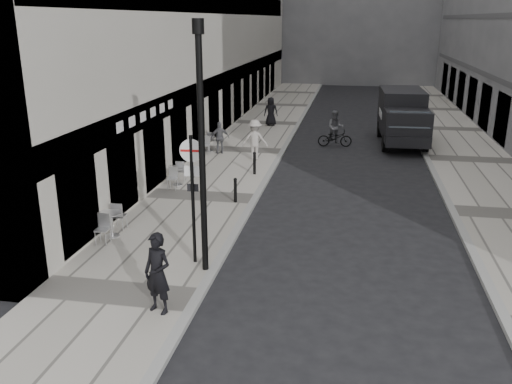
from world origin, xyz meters
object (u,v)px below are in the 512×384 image
sign_post (192,183)px  panel_van (403,114)px  walking_man (158,273)px  cyclist (335,133)px  lamppost (201,138)px

sign_post → panel_van: (6.59, 16.71, -0.79)m
walking_man → sign_post: bearing=109.3°
cyclist → sign_post: bearing=-106.6°
cyclist → lamppost: bearing=-104.9°
walking_man → panel_van: size_ratio=0.31×
sign_post → cyclist: bearing=75.5°
walking_man → lamppost: 3.48m
walking_man → lamppost: size_ratio=0.30×
walking_man → cyclist: size_ratio=0.99×
walking_man → lamppost: lamppost is taller
walking_man → cyclist: walking_man is taller
walking_man → panel_van: panel_van is taller
sign_post → walking_man: bearing=-93.8°
lamppost → walking_man: bearing=-100.9°
sign_post → panel_van: size_ratio=0.58×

